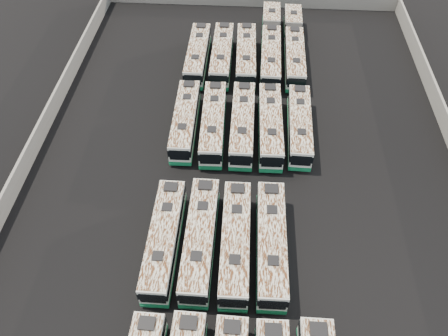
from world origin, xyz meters
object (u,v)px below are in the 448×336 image
at_px(bus_back_center, 246,56).
at_px(bus_back_right, 271,44).
at_px(bus_midfront_left, 200,239).
at_px(bus_midfront_center, 235,242).
at_px(bus_midback_left, 213,123).
at_px(bus_midback_center, 242,124).
at_px(bus_midfront_right, 271,243).
at_px(bus_back_far_right, 294,45).
at_px(bus_midback_far_right, 299,125).
at_px(bus_midback_right, 270,125).
at_px(bus_midfront_far_left, 164,239).
at_px(bus_midback_far_left, 185,120).
at_px(bus_back_far_left, 198,55).
at_px(bus_back_left, 222,55).

height_order(bus_back_center, bus_back_right, bus_back_center).
bearing_deg(bus_midfront_left, bus_midfront_center, -1.82).
distance_m(bus_midback_left, bus_midback_center, 3.20).
relative_size(bus_midfront_right, bus_back_far_right, 0.67).
bearing_deg(bus_midback_far_right, bus_midback_right, -174.35).
bearing_deg(bus_midfront_far_left, bus_midback_left, 78.74).
distance_m(bus_midfront_left, bus_midfront_right, 6.15).
xyz_separation_m(bus_midback_far_left, bus_midback_left, (3.11, -0.26, 0.04)).
bearing_deg(bus_midback_far_left, bus_back_far_right, 50.39).
bearing_deg(bus_midback_far_right, bus_midfront_center, -110.94).
height_order(bus_midback_center, bus_back_right, bus_midback_center).
bearing_deg(bus_midfront_far_left, bus_back_far_left, 90.17).
xyz_separation_m(bus_midback_left, bus_midback_center, (3.20, 0.04, 0.01)).
distance_m(bus_midback_left, bus_back_left, 12.98).
relative_size(bus_back_far_left, bus_back_far_right, 0.66).
distance_m(bus_midfront_far_left, bus_midfront_left, 3.14).
xyz_separation_m(bus_midfront_far_left, bus_midfront_center, (6.20, 0.10, 0.03)).
bearing_deg(bus_midback_left, bus_back_left, 88.29).
height_order(bus_midback_far_left, bus_midback_far_right, bus_midback_far_left).
relative_size(bus_midfront_left, bus_midfront_right, 1.00).
height_order(bus_midback_center, bus_back_left, bus_back_left).
relative_size(bus_midfront_right, bus_back_left, 1.00).
distance_m(bus_midback_far_left, bus_back_center, 14.24).
height_order(bus_back_left, bus_back_far_right, bus_back_left).
bearing_deg(bus_back_center, bus_back_left, 179.56).
xyz_separation_m(bus_midfront_left, bus_midfront_right, (6.15, -0.01, -0.01)).
bearing_deg(bus_midfront_center, bus_midfront_left, 177.23).
bearing_deg(bus_midfront_far_left, bus_midfront_center, 1.06).
xyz_separation_m(bus_midback_center, bus_back_left, (-3.14, 12.94, 0.00)).
bearing_deg(bus_midback_center, bus_midfront_right, -78.50).
height_order(bus_midfront_right, bus_back_center, bus_midfront_right).
height_order(bus_midfront_left, bus_back_left, bus_midfront_left).
xyz_separation_m(bus_midfront_right, bus_midback_right, (0.00, 14.93, -0.01)).
bearing_deg(bus_back_far_right, bus_midback_far_right, -89.39).
bearing_deg(bus_midfront_left, bus_midback_left, 90.63).
relative_size(bus_midfront_far_left, bus_back_right, 0.63).
bearing_deg(bus_back_right, bus_midback_far_left, -120.41).
height_order(bus_midfront_left, bus_midback_left, bus_midfront_left).
distance_m(bus_midback_right, bus_midback_far_right, 3.19).
bearing_deg(bus_back_far_right, bus_midfront_center, -100.76).
bearing_deg(bus_midback_far_left, bus_midfront_center, -68.55).
distance_m(bus_midfront_right, bus_back_right, 30.78).
bearing_deg(bus_midfront_left, bus_back_far_right, 73.38).
bearing_deg(bus_midback_right, bus_back_center, 102.16).
relative_size(bus_midback_center, bus_back_right, 0.64).
bearing_deg(bus_midfront_left, bus_midback_far_left, 102.22).
distance_m(bus_midfront_center, bus_midfront_right, 3.08).
bearing_deg(bus_back_far_left, bus_midback_far_right, -45.09).
bearing_deg(bus_midback_far_right, bus_midfront_right, -100.48).
relative_size(bus_midfront_right, bus_midback_center, 1.00).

